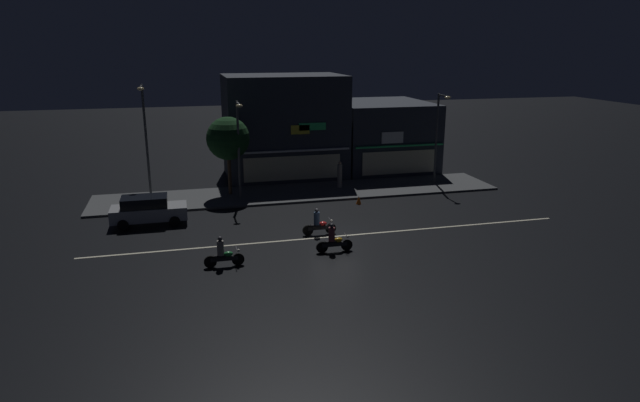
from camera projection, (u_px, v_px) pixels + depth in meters
ground_plane at (336, 236)px, 30.36m from camera, size 140.00×140.00×0.00m
lane_divider_stripe at (336, 236)px, 30.36m from camera, size 26.79×0.16×0.01m
sidewalk_far at (300, 192)px, 39.11m from camera, size 28.20×5.05×0.14m
storefront_left_block at (381, 135)px, 46.71m from camera, size 7.53×8.69×5.56m
storefront_center_block at (284, 126)px, 43.41m from camera, size 9.12×6.58×7.91m
streetlamp_west at (146, 133)px, 36.12m from camera, size 0.44×1.64×7.54m
streetlamp_mid at (239, 142)px, 36.25m from camera, size 0.44×1.64×6.50m
streetlamp_east at (438, 131)px, 40.44m from camera, size 0.44×1.64×6.60m
pedestrian_on_sidewalk at (340, 175)px, 39.99m from camera, size 0.35×0.35×1.92m
street_tree at (228, 139)px, 37.44m from camera, size 2.93×2.93×5.35m
parked_car_near_kerb at (148, 210)px, 32.26m from camera, size 4.30×1.98×1.67m
motorcycle_lead at (334, 240)px, 27.94m from camera, size 1.90×0.60×1.52m
motorcycle_following at (223, 254)px, 26.06m from camera, size 1.90×0.60×1.52m
motorcycle_opposite_lane at (318, 224)px, 30.48m from camera, size 1.90×0.60×1.52m
traffic_cone at (359, 200)px, 36.46m from camera, size 0.36×0.36×0.55m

